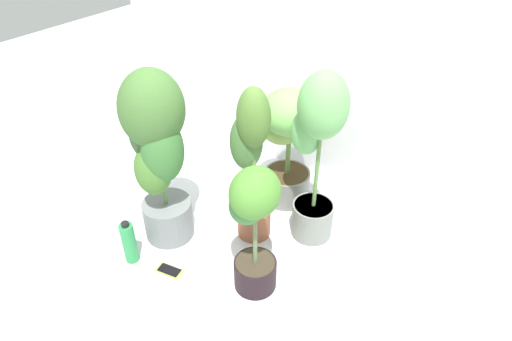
{
  "coord_description": "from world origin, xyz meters",
  "views": [
    {
      "loc": [
        1.14,
        -1.29,
        1.75
      ],
      "look_at": [
        0.05,
        0.16,
        0.43
      ],
      "focal_mm": 31.46,
      "sensor_mm": 36.0,
      "label": 1
    }
  ],
  "objects_px": {
    "cell_phone": "(169,270)",
    "nutrient_bottle": "(129,243)",
    "potted_plant_back_right": "(317,147)",
    "potted_plant_back_center": "(287,137)",
    "potted_plant_center": "(251,156)",
    "potted_plant_front_right": "(253,221)",
    "potted_plant_front_left": "(157,147)"
  },
  "relations": [
    {
      "from": "potted_plant_center",
      "to": "cell_phone",
      "type": "height_order",
      "value": "potted_plant_center"
    },
    {
      "from": "potted_plant_center",
      "to": "nutrient_bottle",
      "type": "relative_size",
      "value": 3.45
    },
    {
      "from": "potted_plant_back_center",
      "to": "potted_plant_center",
      "type": "bearing_deg",
      "value": -86.43
    },
    {
      "from": "potted_plant_back_right",
      "to": "potted_plant_center",
      "type": "bearing_deg",
      "value": -144.9
    },
    {
      "from": "potted_plant_front_left",
      "to": "potted_plant_back_right",
      "type": "bearing_deg",
      "value": 38.25
    },
    {
      "from": "potted_plant_front_left",
      "to": "potted_plant_back_center",
      "type": "height_order",
      "value": "potted_plant_front_left"
    },
    {
      "from": "potted_plant_back_center",
      "to": "cell_phone",
      "type": "relative_size",
      "value": 4.58
    },
    {
      "from": "potted_plant_back_right",
      "to": "potted_plant_front_left",
      "type": "relative_size",
      "value": 0.99
    },
    {
      "from": "potted_plant_center",
      "to": "potted_plant_front_left",
      "type": "relative_size",
      "value": 0.91
    },
    {
      "from": "potted_plant_center",
      "to": "potted_plant_back_right",
      "type": "xyz_separation_m",
      "value": [
        0.26,
        0.19,
        0.06
      ]
    },
    {
      "from": "potted_plant_center",
      "to": "potted_plant_back_right",
      "type": "relative_size",
      "value": 0.92
    },
    {
      "from": "potted_plant_center",
      "to": "potted_plant_front_right",
      "type": "bearing_deg",
      "value": -51.12
    },
    {
      "from": "potted_plant_front_right",
      "to": "cell_phone",
      "type": "height_order",
      "value": "potted_plant_front_right"
    },
    {
      "from": "nutrient_bottle",
      "to": "potted_plant_back_right",
      "type": "bearing_deg",
      "value": 49.49
    },
    {
      "from": "potted_plant_front_right",
      "to": "potted_plant_back_center",
      "type": "bearing_deg",
      "value": 111.43
    },
    {
      "from": "potted_plant_center",
      "to": "cell_phone",
      "type": "xyz_separation_m",
      "value": [
        -0.15,
        -0.49,
        -0.5
      ]
    },
    {
      "from": "potted_plant_center",
      "to": "potted_plant_back_center",
      "type": "xyz_separation_m",
      "value": [
        -0.02,
        0.37,
        -0.08
      ]
    },
    {
      "from": "potted_plant_front_left",
      "to": "potted_plant_back_center",
      "type": "distance_m",
      "value": 0.75
    },
    {
      "from": "nutrient_bottle",
      "to": "potted_plant_front_right",
      "type": "bearing_deg",
      "value": 23.24
    },
    {
      "from": "potted_plant_center",
      "to": "potted_plant_front_right",
      "type": "relative_size",
      "value": 1.28
    },
    {
      "from": "cell_phone",
      "to": "nutrient_bottle",
      "type": "distance_m",
      "value": 0.25
    },
    {
      "from": "cell_phone",
      "to": "potted_plant_front_left",
      "type": "bearing_deg",
      "value": -147.42
    },
    {
      "from": "nutrient_bottle",
      "to": "potted_plant_front_left",
      "type": "bearing_deg",
      "value": 86.22
    },
    {
      "from": "potted_plant_back_right",
      "to": "potted_plant_back_center",
      "type": "relative_size",
      "value": 1.34
    },
    {
      "from": "potted_plant_front_right",
      "to": "potted_plant_front_left",
      "type": "bearing_deg",
      "value": -179.58
    },
    {
      "from": "cell_phone",
      "to": "nutrient_bottle",
      "type": "height_order",
      "value": "nutrient_bottle"
    },
    {
      "from": "potted_plant_center",
      "to": "nutrient_bottle",
      "type": "bearing_deg",
      "value": -123.51
    },
    {
      "from": "potted_plant_front_right",
      "to": "nutrient_bottle",
      "type": "height_order",
      "value": "potted_plant_front_right"
    },
    {
      "from": "potted_plant_front_left",
      "to": "cell_phone",
      "type": "height_order",
      "value": "potted_plant_front_left"
    },
    {
      "from": "potted_plant_back_right",
      "to": "potted_plant_front_right",
      "type": "distance_m",
      "value": 0.5
    },
    {
      "from": "potted_plant_back_right",
      "to": "nutrient_bottle",
      "type": "height_order",
      "value": "potted_plant_back_right"
    },
    {
      "from": "potted_plant_front_right",
      "to": "potted_plant_front_left",
      "type": "height_order",
      "value": "potted_plant_front_left"
    }
  ]
}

